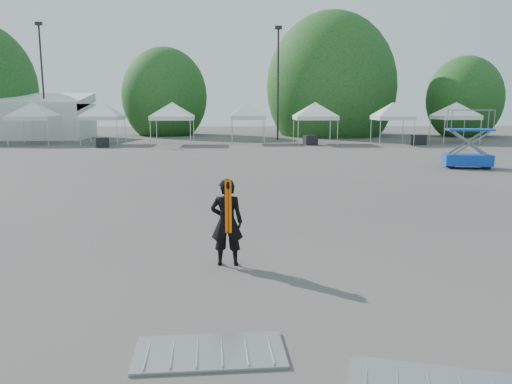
{
  "coord_description": "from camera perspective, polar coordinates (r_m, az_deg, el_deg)",
  "views": [
    {
      "loc": [
        -0.71,
        -12.44,
        3.21
      ],
      "look_at": [
        -0.28,
        -1.67,
        1.3
      ],
      "focal_mm": 35.0,
      "sensor_mm": 36.0,
      "label": 1
    }
  ],
  "objects": [
    {
      "name": "tree_mid_w",
      "position": [
        52.95,
        -10.39,
        10.68
      ],
      "size": [
        4.16,
        4.16,
        6.33
      ],
      "color": "#382314",
      "rests_on": "ground"
    },
    {
      "name": "tent_b",
      "position": [
        44.3,
        -24.1,
        9.0
      ],
      "size": [
        4.7,
        4.7,
        3.88
      ],
      "color": "silver",
      "rests_on": "ground"
    },
    {
      "name": "ground",
      "position": [
        12.87,
        0.95,
        -4.39
      ],
      "size": [
        120.0,
        120.0,
        0.0
      ],
      "primitive_type": "plane",
      "color": "#474442",
      "rests_on": "ground"
    },
    {
      "name": "crate_west",
      "position": [
        38.92,
        -17.19,
        5.43
      ],
      "size": [
        1.15,
        1.03,
        0.74
      ],
      "primitive_type": "cube",
      "rotation": [
        0.0,
        0.0,
        0.36
      ],
      "color": "black",
      "rests_on": "ground"
    },
    {
      "name": "man",
      "position": [
        9.97,
        -3.36,
        -3.45
      ],
      "size": [
        0.66,
        0.45,
        1.77
      ],
      "rotation": [
        0.0,
        0.0,
        3.1
      ],
      "color": "black",
      "rests_on": "ground"
    },
    {
      "name": "crate_east",
      "position": [
        41.64,
        18.12,
        5.69
      ],
      "size": [
        1.06,
        0.85,
        0.79
      ],
      "primitive_type": "cube",
      "rotation": [
        0.0,
        0.0,
        -0.06
      ],
      "color": "black",
      "rests_on": "ground"
    },
    {
      "name": "light_pole_east",
      "position": [
        44.66,
        2.54,
        13.01
      ],
      "size": [
        0.6,
        0.25,
        9.8
      ],
      "color": "black",
      "rests_on": "ground"
    },
    {
      "name": "tent_h",
      "position": [
        44.91,
        21.91,
        9.15
      ],
      "size": [
        4.48,
        4.48,
        3.88
      ],
      "color": "silver",
      "rests_on": "ground"
    },
    {
      "name": "tent_c",
      "position": [
        42.3,
        -17.19,
        9.41
      ],
      "size": [
        4.35,
        4.35,
        3.88
      ],
      "color": "silver",
      "rests_on": "ground"
    },
    {
      "name": "tree_mid_e",
      "position": [
        52.37,
        8.57,
        11.74
      ],
      "size": [
        5.12,
        5.12,
        7.79
      ],
      "color": "#382314",
      "rests_on": "ground"
    },
    {
      "name": "tent_f",
      "position": [
        40.89,
        6.79,
        9.78
      ],
      "size": [
        4.66,
        4.66,
        3.88
      ],
      "color": "silver",
      "rests_on": "ground"
    },
    {
      "name": "tree_far_e",
      "position": [
        54.41,
        22.72,
        9.73
      ],
      "size": [
        3.84,
        3.84,
        5.84
      ],
      "color": "#382314",
      "rests_on": "ground"
    },
    {
      "name": "tent_g",
      "position": [
        41.86,
        15.4,
        9.5
      ],
      "size": [
        4.1,
        4.1,
        3.88
      ],
      "color": "silver",
      "rests_on": "ground"
    },
    {
      "name": "tent_d",
      "position": [
        40.71,
        -9.56,
        9.71
      ],
      "size": [
        4.63,
        4.63,
        3.88
      ],
      "color": "silver",
      "rests_on": "ground"
    },
    {
      "name": "marquee",
      "position": [
        52.01,
        -26.71,
        7.64
      ],
      "size": [
        15.0,
        6.25,
        4.23
      ],
      "color": "silver",
      "rests_on": "ground"
    },
    {
      "name": "light_pole_west",
      "position": [
        49.62,
        -23.24,
        12.23
      ],
      "size": [
        0.6,
        0.25,
        10.3
      ],
      "color": "black",
      "rests_on": "ground"
    },
    {
      "name": "crate_mid",
      "position": [
        39.6,
        6.22,
        5.92
      ],
      "size": [
        1.15,
        0.99,
        0.77
      ],
      "primitive_type": "cube",
      "rotation": [
        0.0,
        0.0,
        0.25
      ],
      "color": "black",
      "rests_on": "ground"
    },
    {
      "name": "scissor_lift",
      "position": [
        27.25,
        23.16,
        5.6
      ],
      "size": [
        2.44,
        1.55,
        2.92
      ],
      "rotation": [
        0.0,
        0.0,
        -0.19
      ],
      "color": "#0E32B7",
      "rests_on": "ground"
    },
    {
      "name": "tent_e",
      "position": [
        41.37,
        -0.94,
        9.85
      ],
      "size": [
        3.98,
        3.98,
        3.88
      ],
      "color": "silver",
      "rests_on": "ground"
    },
    {
      "name": "barrier_left",
      "position": [
        6.84,
        -5.29,
        -17.7
      ],
      "size": [
        1.99,
        1.07,
        0.06
      ],
      "rotation": [
        0.0,
        0.0,
        0.05
      ],
      "color": "#A2A4AA",
      "rests_on": "ground"
    }
  ]
}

